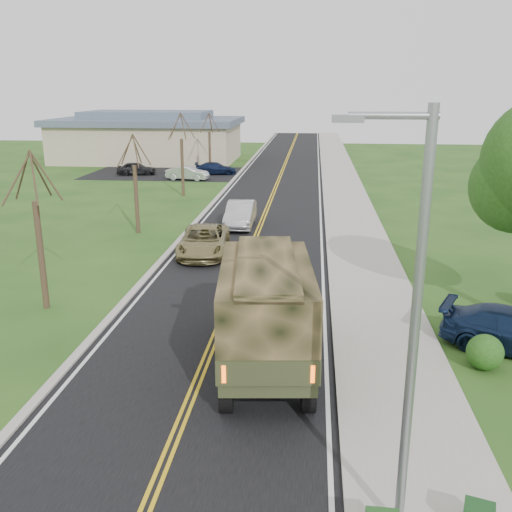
# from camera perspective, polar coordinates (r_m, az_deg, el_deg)

# --- Properties ---
(ground) EXTENTS (160.00, 160.00, 0.00)m
(ground) POSITION_cam_1_polar(r_m,az_deg,el_deg) (13.16, -10.37, -22.47)
(ground) COLOR #224617
(ground) RESTS_ON ground
(road) EXTENTS (8.00, 120.00, 0.01)m
(road) POSITION_cam_1_polar(r_m,az_deg,el_deg) (50.55, 2.08, 7.12)
(road) COLOR black
(road) RESTS_ON ground
(curb_right) EXTENTS (0.30, 120.00, 0.12)m
(curb_right) POSITION_cam_1_polar(r_m,az_deg,el_deg) (50.45, 6.82, 7.06)
(curb_right) COLOR #9E998E
(curb_right) RESTS_ON ground
(sidewalk_right) EXTENTS (3.20, 120.00, 0.10)m
(sidewalk_right) POSITION_cam_1_polar(r_m,az_deg,el_deg) (50.51, 8.82, 6.98)
(sidewalk_right) COLOR #9E998E
(sidewalk_right) RESTS_ON ground
(curb_left) EXTENTS (0.30, 120.00, 0.10)m
(curb_left) POSITION_cam_1_polar(r_m,az_deg,el_deg) (50.97, -2.62, 7.24)
(curb_left) COLOR #9E998E
(curb_left) RESTS_ON ground
(street_light) EXTENTS (1.65, 0.22, 8.00)m
(street_light) POSITION_cam_1_polar(r_m,az_deg,el_deg) (10.16, 15.12, -5.99)
(street_light) COLOR gray
(street_light) RESTS_ON ground
(bare_tree_a) EXTENTS (1.93, 2.26, 6.08)m
(bare_tree_a) POSITION_cam_1_polar(r_m,az_deg,el_deg) (22.94, -20.83, 1.27)
(bare_tree_a) COLOR #38281C
(bare_tree_a) RESTS_ON ground
(bare_tree_b) EXTENTS (1.83, 2.14, 5.73)m
(bare_tree_b) POSITION_cam_1_polar(r_m,az_deg,el_deg) (33.86, -11.92, 6.36)
(bare_tree_b) COLOR #38281C
(bare_tree_b) RESTS_ON ground
(bare_tree_c) EXTENTS (2.04, 2.39, 6.42)m
(bare_tree_c) POSITION_cam_1_polar(r_m,az_deg,el_deg) (45.27, -7.40, 9.44)
(bare_tree_c) COLOR #38281C
(bare_tree_c) RESTS_ON ground
(bare_tree_d) EXTENTS (1.88, 2.20, 5.91)m
(bare_tree_d) POSITION_cam_1_polar(r_m,az_deg,el_deg) (56.98, -4.66, 10.72)
(bare_tree_d) COLOR #38281C
(bare_tree_d) RESTS_ON ground
(commercial_building) EXTENTS (25.50, 21.50, 5.65)m
(commercial_building) POSITION_cam_1_polar(r_m,az_deg,el_deg) (68.71, -10.69, 11.59)
(commercial_building) COLOR tan
(commercial_building) RESTS_ON ground
(military_truck) EXTENTS (3.24, 7.45, 3.61)m
(military_truck) POSITION_cam_1_polar(r_m,az_deg,el_deg) (16.94, 0.97, -4.82)
(military_truck) COLOR black
(military_truck) RESTS_ON ground
(suv_champagne) EXTENTS (2.80, 5.36, 1.44)m
(suv_champagne) POSITION_cam_1_polar(r_m,az_deg,el_deg) (29.19, -5.23, 1.53)
(suv_champagne) COLOR #8E8250
(suv_champagne) RESTS_ON ground
(sedan_silver) EXTENTS (1.68, 4.64, 1.52)m
(sedan_silver) POSITION_cam_1_polar(r_m,az_deg,el_deg) (35.07, -1.58, 4.20)
(sedan_silver) COLOR #BCBCC1
(sedan_silver) RESTS_ON ground
(lot_car_dark) EXTENTS (3.95, 2.11, 1.28)m
(lot_car_dark) POSITION_cam_1_polar(r_m,az_deg,el_deg) (57.54, -11.87, 8.57)
(lot_car_dark) COLOR black
(lot_car_dark) RESTS_ON ground
(lot_car_silver) EXTENTS (4.05, 1.80, 1.29)m
(lot_car_silver) POSITION_cam_1_polar(r_m,az_deg,el_deg) (53.59, -6.87, 8.24)
(lot_car_silver) COLOR #BABAC0
(lot_car_silver) RESTS_ON ground
(lot_car_navy) EXTENTS (4.25, 2.20, 1.18)m
(lot_car_navy) POSITION_cam_1_polar(r_m,az_deg,el_deg) (56.91, -4.04, 8.74)
(lot_car_navy) COLOR #0E1733
(lot_car_navy) RESTS_ON ground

